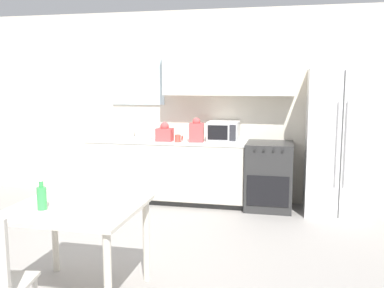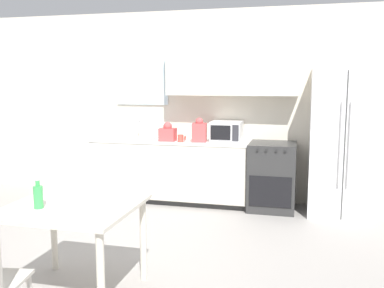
% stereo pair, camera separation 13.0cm
% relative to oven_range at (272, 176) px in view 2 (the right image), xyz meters
% --- Properties ---
extents(ground_plane, '(12.00, 12.00, 0.00)m').
position_rel_oven_range_xyz_m(ground_plane, '(-1.22, -1.97, -0.45)').
color(ground_plane, gray).
extents(wall_back, '(12.00, 0.38, 2.70)m').
position_rel_oven_range_xyz_m(wall_back, '(-1.11, 0.31, 1.01)').
color(wall_back, beige).
rests_on(wall_back, ground_plane).
extents(kitchen_counter, '(2.25, 0.61, 0.89)m').
position_rel_oven_range_xyz_m(kitchen_counter, '(-1.43, 0.02, 0.00)').
color(kitchen_counter, '#333333').
rests_on(kitchen_counter, ground_plane).
extents(oven_range, '(0.61, 0.66, 0.90)m').
position_rel_oven_range_xyz_m(oven_range, '(0.00, 0.00, 0.00)').
color(oven_range, '#2D2D2D').
rests_on(oven_range, ground_plane).
extents(refrigerator, '(0.80, 0.72, 1.86)m').
position_rel_oven_range_xyz_m(refrigerator, '(0.86, -0.02, 0.48)').
color(refrigerator, white).
rests_on(refrigerator, ground_plane).
extents(kitchen_sink, '(0.56, 0.39, 0.26)m').
position_rel_oven_range_xyz_m(kitchen_sink, '(-1.94, 0.03, 0.46)').
color(kitchen_sink, '#B7BABC').
rests_on(kitchen_sink, kitchen_counter).
extents(microwave, '(0.42, 0.37, 0.27)m').
position_rel_oven_range_xyz_m(microwave, '(-0.64, 0.10, 0.58)').
color(microwave, silver).
rests_on(microwave, kitchen_counter).
extents(coffee_mug, '(0.11, 0.08, 0.10)m').
position_rel_oven_range_xyz_m(coffee_mug, '(-1.22, -0.15, 0.49)').
color(coffee_mug, '#BF4C3F').
rests_on(coffee_mug, kitchen_counter).
extents(grocery_bag_0, '(0.21, 0.18, 0.33)m').
position_rel_oven_range_xyz_m(grocery_bag_0, '(-0.98, -0.08, 0.59)').
color(grocery_bag_0, '#D14C4C').
rests_on(grocery_bag_0, kitchen_counter).
extents(grocery_bag_1, '(0.22, 0.19, 0.26)m').
position_rel_oven_range_xyz_m(grocery_bag_1, '(-1.43, -0.09, 0.55)').
color(grocery_bag_1, '#D14C4C').
rests_on(grocery_bag_1, kitchen_counter).
extents(dining_table, '(0.98, 0.92, 0.75)m').
position_rel_oven_range_xyz_m(dining_table, '(-1.36, -2.80, 0.19)').
color(dining_table, beige).
rests_on(dining_table, ground_plane).
extents(drink_bottle, '(0.07, 0.07, 0.23)m').
position_rel_oven_range_xyz_m(drink_bottle, '(-1.56, -2.94, 0.39)').
color(drink_bottle, '#3FB259').
rests_on(drink_bottle, dining_table).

